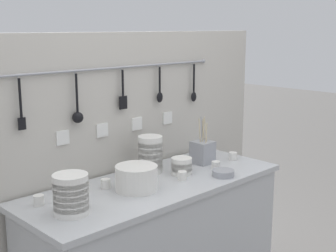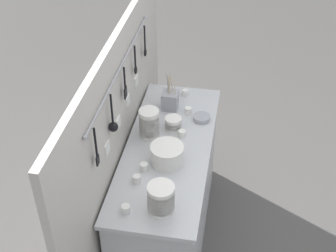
{
  "view_description": "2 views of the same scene",
  "coord_description": "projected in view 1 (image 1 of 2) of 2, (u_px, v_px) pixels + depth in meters",
  "views": [
    {
      "loc": [
        -1.54,
        -1.67,
        1.7
      ],
      "look_at": [
        0.05,
        -0.04,
        1.21
      ],
      "focal_mm": 50.0,
      "sensor_mm": 36.0,
      "label": 1
    },
    {
      "loc": [
        -2.26,
        -0.4,
        2.85
      ],
      "look_at": [
        -0.06,
        -0.01,
        1.13
      ],
      "focal_mm": 50.0,
      "sensor_mm": 36.0,
      "label": 2
    }
  ],
  "objects": [
    {
      "name": "back_wall",
      "position": [
        119.0,
        183.0,
        2.62
      ],
      "size": [
        2.23,
        0.09,
        1.67
      ],
      "color": "#BCB7AD",
      "rests_on": "ground"
    },
    {
      "name": "bowl_stack_short_front",
      "position": [
        71.0,
        194.0,
        1.97
      ],
      "size": [
        0.15,
        0.15,
        0.18
      ],
      "color": "silver",
      "rests_on": "counter"
    },
    {
      "name": "bowl_stack_back_corner",
      "position": [
        182.0,
        166.0,
        2.51
      ],
      "size": [
        0.11,
        0.11,
        0.09
      ],
      "color": "silver",
      "rests_on": "counter"
    },
    {
      "name": "bowl_stack_nested_right",
      "position": [
        150.0,
        154.0,
        2.53
      ],
      "size": [
        0.13,
        0.13,
        0.2
      ],
      "color": "silver",
      "rests_on": "counter"
    },
    {
      "name": "plate_stack",
      "position": [
        136.0,
        178.0,
        2.26
      ],
      "size": [
        0.21,
        0.21,
        0.12
      ],
      "color": "silver",
      "rests_on": "counter"
    },
    {
      "name": "steel_mixing_bowl",
      "position": [
        223.0,
        173.0,
        2.48
      ],
      "size": [
        0.12,
        0.12,
        0.03
      ],
      "color": "#93969E",
      "rests_on": "counter"
    },
    {
      "name": "cutlery_caddy",
      "position": [
        203.0,
        152.0,
        2.71
      ],
      "size": [
        0.11,
        0.11,
        0.27
      ],
      "color": "#93969E",
      "rests_on": "counter"
    },
    {
      "name": "cup_edge_near",
      "position": [
        177.0,
        161.0,
        2.69
      ],
      "size": [
        0.05,
        0.05,
        0.05
      ],
      "color": "silver",
      "rests_on": "counter"
    },
    {
      "name": "cup_by_caddy",
      "position": [
        39.0,
        200.0,
        2.08
      ],
      "size": [
        0.05,
        0.05,
        0.05
      ],
      "color": "silver",
      "rests_on": "counter"
    },
    {
      "name": "cup_back_left",
      "position": [
        182.0,
        176.0,
        2.42
      ],
      "size": [
        0.05,
        0.05,
        0.05
      ],
      "color": "silver",
      "rests_on": "counter"
    },
    {
      "name": "cup_edge_far",
      "position": [
        233.0,
        156.0,
        2.78
      ],
      "size": [
        0.05,
        0.05,
        0.05
      ],
      "color": "silver",
      "rests_on": "counter"
    },
    {
      "name": "cup_front_left",
      "position": [
        216.0,
        165.0,
        2.59
      ],
      "size": [
        0.05,
        0.05,
        0.05
      ],
      "color": "silver",
      "rests_on": "counter"
    },
    {
      "name": "cup_beside_plates",
      "position": [
        106.0,
        184.0,
        2.3
      ],
      "size": [
        0.05,
        0.05,
        0.05
      ],
      "color": "silver",
      "rests_on": "counter"
    },
    {
      "name": "cup_back_right",
      "position": [
        144.0,
        176.0,
        2.41
      ],
      "size": [
        0.05,
        0.05,
        0.05
      ],
      "color": "silver",
      "rests_on": "counter"
    },
    {
      "name": "cup_centre",
      "position": [
        85.0,
        188.0,
        2.23
      ],
      "size": [
        0.05,
        0.05,
        0.05
      ],
      "color": "silver",
      "rests_on": "counter"
    }
  ]
}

